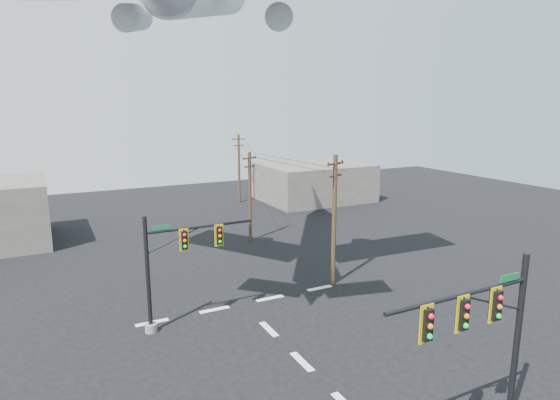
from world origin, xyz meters
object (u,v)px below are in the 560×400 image
signal_mast_near (490,340)px  utility_pole_b (250,195)px  signal_mast_far (172,268)px  utility_pole_c (239,167)px  utility_pole_a (334,218)px

signal_mast_near → utility_pole_b: (2.60, 29.39, 0.33)m
signal_mast_far → signal_mast_near: bearing=-59.9°
utility_pole_b → signal_mast_far: bearing=-149.8°
utility_pole_c → utility_pole_b: bearing=-102.5°
utility_pole_b → utility_pole_a: bearing=-108.1°
utility_pole_b → utility_pole_c: 18.30m
utility_pole_a → utility_pole_b: bearing=71.5°
signal_mast_far → utility_pole_c: size_ratio=0.77×
utility_pole_a → signal_mast_near: bearing=-125.0°
utility_pole_c → signal_mast_far: bearing=-112.0°
utility_pole_a → utility_pole_b: utility_pole_a is taller
signal_mast_far → utility_pole_c: (17.08, 31.88, 1.02)m
utility_pole_c → signal_mast_near: bearing=-94.1°
signal_mast_near → utility_pole_a: 16.67m
signal_mast_near → signal_mast_far: signal_mast_near is taller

